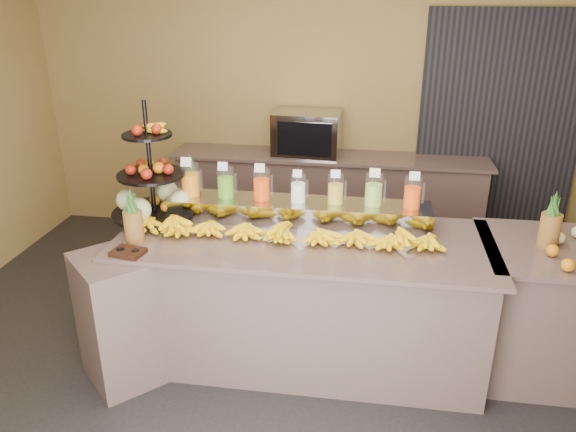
% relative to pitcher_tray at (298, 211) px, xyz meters
% --- Properties ---
extents(ground, '(6.00, 6.00, 0.00)m').
position_rel_pitcher_tray_xyz_m(ground, '(0.08, -0.58, -1.01)').
color(ground, black).
rests_on(ground, ground).
extents(room_envelope, '(6.04, 5.02, 2.82)m').
position_rel_pitcher_tray_xyz_m(room_envelope, '(0.27, 0.21, 0.87)').
color(room_envelope, olive).
rests_on(room_envelope, ground).
extents(buffet_counter, '(2.75, 1.25, 0.93)m').
position_rel_pitcher_tray_xyz_m(buffet_counter, '(-0.04, -0.32, -0.54)').
color(buffet_counter, gray).
rests_on(buffet_counter, ground).
extents(right_counter, '(1.08, 0.88, 0.93)m').
position_rel_pitcher_tray_xyz_m(right_counter, '(1.78, -0.18, -0.54)').
color(right_counter, gray).
rests_on(right_counter, ground).
extents(back_ledge, '(3.10, 0.55, 0.93)m').
position_rel_pitcher_tray_xyz_m(back_ledge, '(0.08, 1.67, -0.54)').
color(back_ledge, gray).
rests_on(back_ledge, ground).
extents(pitcher_tray, '(1.85, 0.30, 0.15)m').
position_rel_pitcher_tray_xyz_m(pitcher_tray, '(0.00, 0.00, 0.00)').
color(pitcher_tray, gray).
rests_on(pitcher_tray, buffet_counter).
extents(juice_pitcher_orange_a, '(0.13, 0.13, 0.31)m').
position_rel_pitcher_tray_xyz_m(juice_pitcher_orange_a, '(-0.78, -0.00, 0.18)').
color(juice_pitcher_orange_a, silver).
rests_on(juice_pitcher_orange_a, pitcher_tray).
extents(juice_pitcher_green, '(0.12, 0.12, 0.29)m').
position_rel_pitcher_tray_xyz_m(juice_pitcher_green, '(-0.52, -0.00, 0.17)').
color(juice_pitcher_green, silver).
rests_on(juice_pitcher_green, pitcher_tray).
extents(juice_pitcher_orange_b, '(0.12, 0.12, 0.29)m').
position_rel_pitcher_tray_xyz_m(juice_pitcher_orange_b, '(-0.26, -0.00, 0.17)').
color(juice_pitcher_orange_b, silver).
rests_on(juice_pitcher_orange_b, pitcher_tray).
extents(juice_pitcher_milk, '(0.11, 0.11, 0.26)m').
position_rel_pitcher_tray_xyz_m(juice_pitcher_milk, '(-0.00, -0.00, 0.16)').
color(juice_pitcher_milk, silver).
rests_on(juice_pitcher_milk, pitcher_tray).
extents(juice_pitcher_lemon, '(0.11, 0.12, 0.27)m').
position_rel_pitcher_tray_xyz_m(juice_pitcher_lemon, '(0.26, -0.00, 0.17)').
color(juice_pitcher_lemon, silver).
rests_on(juice_pitcher_lemon, pitcher_tray).
extents(juice_pitcher_lime, '(0.12, 0.13, 0.30)m').
position_rel_pitcher_tray_xyz_m(juice_pitcher_lime, '(0.52, -0.00, 0.17)').
color(juice_pitcher_lime, silver).
rests_on(juice_pitcher_lime, pitcher_tray).
extents(juice_pitcher_orange_c, '(0.12, 0.12, 0.28)m').
position_rel_pitcher_tray_xyz_m(juice_pitcher_orange_c, '(0.78, -0.00, 0.17)').
color(juice_pitcher_orange_c, silver).
rests_on(juice_pitcher_orange_c, pitcher_tray).
extents(banana_heap, '(2.13, 0.19, 0.18)m').
position_rel_pitcher_tray_xyz_m(banana_heap, '(-0.07, -0.30, -0.01)').
color(banana_heap, yellow).
rests_on(banana_heap, buffet_counter).
extents(fruit_stand, '(0.65, 0.65, 0.85)m').
position_rel_pitcher_tray_xyz_m(fruit_stand, '(-0.99, -0.11, 0.14)').
color(fruit_stand, black).
rests_on(fruit_stand, buffet_counter).
extents(condiment_caddy, '(0.22, 0.18, 0.03)m').
position_rel_pitcher_tray_xyz_m(condiment_caddy, '(-0.98, -0.69, -0.06)').
color(condiment_caddy, black).
rests_on(condiment_caddy, buffet_counter).
extents(pineapple_left_a, '(0.12, 0.12, 0.37)m').
position_rel_pitcher_tray_xyz_m(pineapple_left_a, '(-1.01, -0.49, 0.06)').
color(pineapple_left_a, brown).
rests_on(pineapple_left_a, buffet_counter).
extents(pineapple_left_b, '(0.14, 0.14, 0.41)m').
position_rel_pitcher_tray_xyz_m(pineapple_left_b, '(-0.84, 0.20, 0.08)').
color(pineapple_left_b, brown).
rests_on(pineapple_left_b, buffet_counter).
extents(oven_warmer, '(0.66, 0.47, 0.43)m').
position_rel_pitcher_tray_xyz_m(oven_warmer, '(-0.14, 1.67, 0.14)').
color(oven_warmer, gray).
rests_on(oven_warmer, back_ledge).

